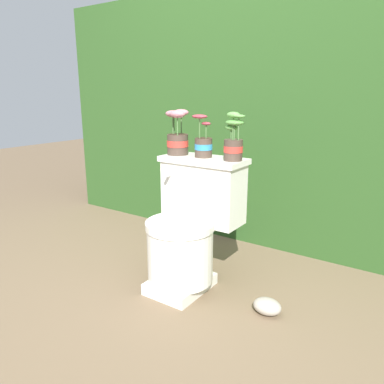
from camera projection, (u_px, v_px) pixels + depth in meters
name	position (u px, v px, depth m)	size (l,w,h in m)	color
ground_plane	(196.00, 294.00, 1.99)	(12.00, 12.00, 0.00)	brown
hedge_backdrop	(288.00, 117.00, 2.73)	(3.56, 0.83, 1.72)	#284C1E
toilet	(190.00, 226.00, 2.03)	(0.47, 0.51, 0.69)	silver
potted_plant_left	(177.00, 135.00, 2.10)	(0.16, 0.15, 0.25)	#47382D
potted_plant_midleft	(203.00, 144.00, 2.02)	(0.11, 0.10, 0.23)	#47382D
potted_plant_middle	(233.00, 142.00, 1.92)	(0.12, 0.10, 0.25)	#47382D
garden_stone	(267.00, 306.00, 1.81)	(0.14, 0.11, 0.08)	#9E9384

